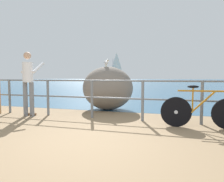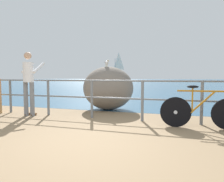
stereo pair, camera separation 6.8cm
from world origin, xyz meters
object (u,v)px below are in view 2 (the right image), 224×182
bicycle (201,110)px  person_at_railing (29,81)px  seagull (107,62)px  breakwater_boulder_main (108,88)px  sailboat (116,79)px

bicycle → person_at_railing: person_at_railing is taller
seagull → breakwater_boulder_main: bearing=87.0°
bicycle → breakwater_boulder_main: bearing=143.3°
bicycle → seagull: size_ratio=5.77×
person_at_railing → seagull: 2.47m
person_at_railing → sailboat: size_ratio=0.29×
breakwater_boulder_main → sailboat: bearing=105.6°
person_at_railing → breakwater_boulder_main: size_ratio=1.05×
person_at_railing → sailboat: 36.53m
sailboat → seagull: bearing=94.9°
bicycle → person_at_railing: bearing=175.9°
breakwater_boulder_main → seagull: 0.86m
sailboat → person_at_railing: bearing=91.6°
bicycle → breakwater_boulder_main: size_ratio=1.00×
seagull → sailboat: 35.33m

